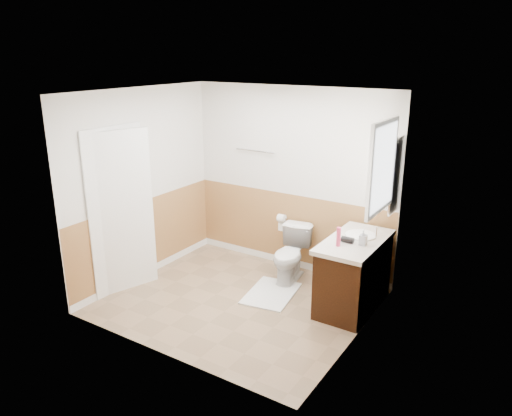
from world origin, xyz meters
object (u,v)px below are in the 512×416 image
Objects in this scene: bath_mat at (271,293)px; vanity_cabinet at (354,275)px; toilet at (290,255)px; soap_dispenser at (363,238)px; lotion_bottle at (339,237)px.

bath_mat is 1.08m from vanity_cabinet.
toilet is 0.60m from bath_mat.
soap_dispenser is at bearing -26.02° from toilet.
toilet is at bearing 149.61° from lotion_bottle.
toilet is 4.09× the size of soap_dispenser.
lotion_bottle reaches higher than soap_dispenser.
lotion_bottle is (-0.10, -0.28, 0.56)m from vanity_cabinet.
vanity_cabinet is at bearing 70.48° from lotion_bottle.
vanity_cabinet is (0.97, -0.23, 0.04)m from toilet.
soap_dispenser is at bearing 39.09° from lotion_bottle.
lotion_bottle is at bearing -109.52° from vanity_cabinet.
vanity_cabinet is at bearing 15.34° from bath_mat.
bath_mat is at bearing 178.90° from lotion_bottle.
toilet is 0.99m from vanity_cabinet.
lotion_bottle reaches higher than bath_mat.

